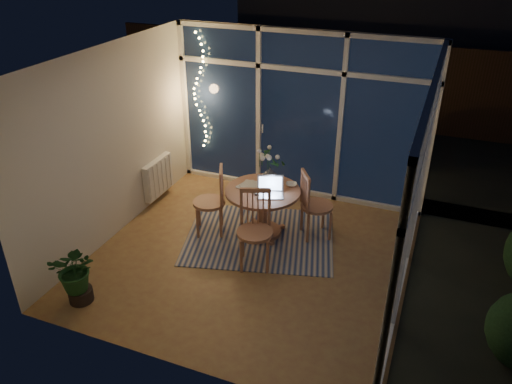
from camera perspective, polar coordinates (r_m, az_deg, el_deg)
floor at (r=6.69m, az=-0.55°, el=-7.30°), size 4.00×4.00×0.00m
ceiling at (r=5.60m, az=-0.67°, el=14.91°), size 4.00×4.00×0.00m
wall_back at (r=7.78m, az=5.02°, el=8.69°), size 4.00×0.04×2.60m
wall_front at (r=4.49m, az=-10.34°, el=-7.48°), size 4.00×0.04×2.60m
wall_left at (r=6.97m, az=-16.08°, el=5.30°), size 0.04×4.00×2.60m
wall_right at (r=5.67m, az=18.48°, el=-0.54°), size 0.04×4.00×2.60m
window_wall_back at (r=7.74m, az=4.93°, el=8.60°), size 4.00×0.10×2.60m
window_wall_right at (r=5.67m, az=18.09°, el=-0.47°), size 0.10×4.00×2.60m
radiator at (r=7.97m, az=-11.12°, el=1.70°), size 0.10×0.70×0.58m
fairy_lights at (r=8.20m, az=-6.46°, el=11.31°), size 0.24×0.10×1.85m
garden_patio at (r=10.90m, az=11.95°, el=6.38°), size 12.00×6.00×0.10m
garden_fence at (r=11.15m, az=10.38°, el=12.24°), size 11.00×0.08×1.80m
neighbour_roof at (r=13.76m, az=15.03°, el=20.32°), size 7.00×3.00×2.20m
garden_shrubs at (r=9.55m, az=2.69°, el=7.11°), size 0.90×0.90×0.90m
rug at (r=7.06m, az=0.44°, el=-5.13°), size 2.38×2.09×0.01m
dining_table at (r=6.96m, az=0.75°, el=-2.33°), size 1.26×1.26×0.70m
chair_left at (r=6.95m, az=-5.41°, el=-1.00°), size 0.62×0.62×1.02m
chair_right at (r=6.89m, az=6.98°, el=-1.41°), size 0.64×0.64×1.01m
chair_front at (r=6.24m, az=-0.14°, el=-4.46°), size 0.61×0.61×1.04m
laptop at (r=6.59m, az=1.65°, el=0.58°), size 0.43×0.40×0.26m
flower_vase at (r=7.02m, az=1.57°, el=2.20°), size 0.25×0.25×0.21m
bowl at (r=6.90m, az=4.06°, el=0.86°), size 0.19×0.19×0.04m
newspapers at (r=6.86m, az=-0.32°, el=0.67°), size 0.37×0.31×0.02m
phone at (r=6.67m, az=0.41°, el=-0.26°), size 0.13×0.10×0.01m
potted_plant at (r=6.10m, az=-19.82°, el=-8.82°), size 0.66×0.62×0.76m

